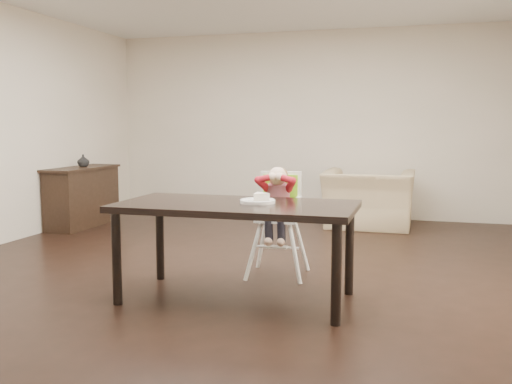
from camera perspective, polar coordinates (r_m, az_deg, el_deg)
ground at (r=5.21m, az=-1.54°, el=-8.20°), size 7.00×7.00×0.00m
room_walls at (r=5.06m, az=-1.61°, el=12.54°), size 6.02×7.02×2.71m
dining_table at (r=4.34m, az=-1.98°, el=-2.16°), size 1.80×0.90×0.75m
high_chair at (r=5.07m, az=2.26°, el=-0.70°), size 0.43×0.43×0.98m
plate at (r=4.34m, az=0.26°, el=-0.75°), size 0.29×0.29×0.08m
armchair at (r=7.62m, az=11.21°, el=0.25°), size 1.15×0.76×1.00m
sideboard at (r=7.94m, az=-16.95°, el=-0.42°), size 0.44×1.26×0.79m
vase at (r=7.93m, az=-16.89°, el=3.00°), size 0.21×0.21×0.16m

